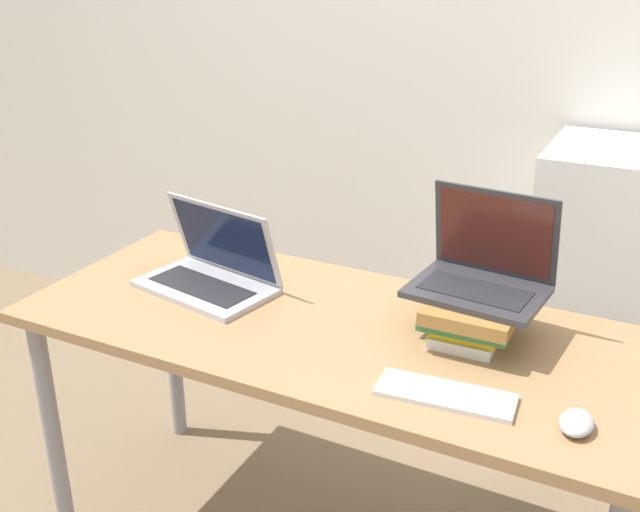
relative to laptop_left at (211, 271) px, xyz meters
name	(u,v)px	position (x,y,z in m)	size (l,w,h in m)	color
wall_back	(471,39)	(0.40, 1.05, 0.54)	(8.00, 0.05, 2.70)	silver
desk	(331,351)	(0.40, -0.05, -0.13)	(1.62, 0.68, 0.76)	#9E754C
laptop_left	(211,271)	(0.00, 0.00, 0.00)	(0.41, 0.30, 0.24)	#B2B2B7
book_stack	(474,314)	(0.74, 0.05, 0.01)	(0.23, 0.29, 0.11)	white
laptop_on_books	(483,271)	(0.74, 0.09, 0.11)	(0.33, 0.26, 0.24)	#333338
wireless_keyboard	(445,395)	(0.76, -0.24, -0.04)	(0.30, 0.13, 0.01)	silver
mouse	(576,423)	(1.03, -0.23, -0.03)	(0.07, 0.10, 0.03)	#B2B2B7
mini_fridge	(615,316)	(1.02, 0.77, -0.26)	(0.52, 0.48, 1.10)	white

